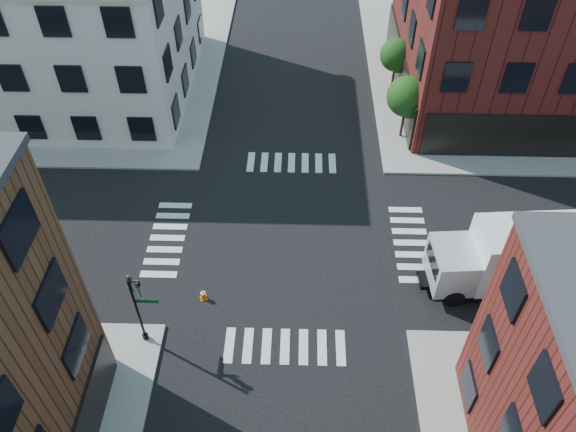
{
  "coord_description": "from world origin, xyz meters",
  "views": [
    {
      "loc": [
        0.55,
        -21.8,
        23.69
      ],
      "look_at": [
        -0.03,
        -0.53,
        2.5
      ],
      "focal_mm": 35.0,
      "sensor_mm": 36.0,
      "label": 1
    }
  ],
  "objects": [
    {
      "name": "signal_pole",
      "position": [
        -6.72,
        -6.68,
        2.86
      ],
      "size": [
        1.29,
        1.24,
        4.6
      ],
      "color": "black",
      "rests_on": "ground"
    },
    {
      "name": "box_truck",
      "position": [
        11.88,
        -2.79,
        2.1
      ],
      "size": [
        9.09,
        3.35,
        4.04
      ],
      "rotation": [
        0.0,
        0.0,
        0.08
      ],
      "color": "silver",
      "rests_on": "ground"
    },
    {
      "name": "sidewalk_nw",
      "position": [
        -21.0,
        21.0,
        0.07
      ],
      "size": [
        30.0,
        30.0,
        0.15
      ],
      "primitive_type": "cube",
      "color": "gray",
      "rests_on": "ground"
    },
    {
      "name": "tree_near",
      "position": [
        7.56,
        9.98,
        3.16
      ],
      "size": [
        2.69,
        2.69,
        4.49
      ],
      "color": "black",
      "rests_on": "ground"
    },
    {
      "name": "tree_far",
      "position": [
        7.56,
        15.98,
        2.87
      ],
      "size": [
        2.43,
        2.43,
        4.07
      ],
      "color": "black",
      "rests_on": "ground"
    },
    {
      "name": "sidewalk_ne",
      "position": [
        21.0,
        21.0,
        0.07
      ],
      "size": [
        30.0,
        30.0,
        0.15
      ],
      "primitive_type": "cube",
      "color": "gray",
      "rests_on": "ground"
    },
    {
      "name": "traffic_cone",
      "position": [
        -4.33,
        -4.22,
        0.32
      ],
      "size": [
        0.46,
        0.46,
        0.67
      ],
      "rotation": [
        0.0,
        0.0,
        0.34
      ],
      "color": "#CF5809",
      "rests_on": "ground"
    },
    {
      "name": "ground",
      "position": [
        0.0,
        0.0,
        0.0
      ],
      "size": [
        120.0,
        120.0,
        0.0
      ],
      "primitive_type": "plane",
      "color": "black",
      "rests_on": "ground"
    },
    {
      "name": "building_nw",
      "position": [
        -19.0,
        16.0,
        5.5
      ],
      "size": [
        22.0,
        16.0,
        11.0
      ],
      "primitive_type": "cube",
      "color": "silver",
      "rests_on": "ground"
    }
  ]
}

